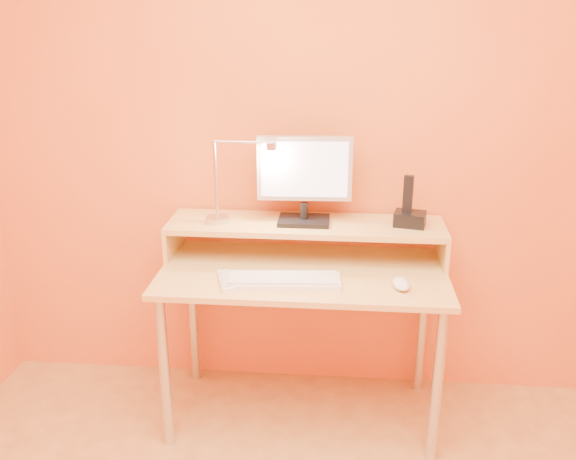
# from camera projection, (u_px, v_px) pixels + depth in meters

# --- Properties ---
(wall_back) EXTENTS (3.00, 0.04, 2.50)m
(wall_back) POSITION_uv_depth(u_px,v_px,m) (309.00, 130.00, 2.69)
(wall_back) COLOR orange
(wall_back) RESTS_ON floor
(desk_leg_fl) EXTENTS (0.04, 0.04, 0.69)m
(desk_leg_fl) POSITION_uv_depth(u_px,v_px,m) (165.00, 373.00, 2.51)
(desk_leg_fl) COLOR silver
(desk_leg_fl) RESTS_ON floor
(desk_leg_fr) EXTENTS (0.04, 0.04, 0.69)m
(desk_leg_fr) POSITION_uv_depth(u_px,v_px,m) (437.00, 387.00, 2.42)
(desk_leg_fr) COLOR silver
(desk_leg_fr) RESTS_ON floor
(desk_leg_bl) EXTENTS (0.04, 0.04, 0.69)m
(desk_leg_bl) POSITION_uv_depth(u_px,v_px,m) (193.00, 316.00, 2.98)
(desk_leg_bl) COLOR silver
(desk_leg_bl) RESTS_ON floor
(desk_leg_br) EXTENTS (0.04, 0.04, 0.69)m
(desk_leg_br) POSITION_uv_depth(u_px,v_px,m) (422.00, 326.00, 2.89)
(desk_leg_br) COLOR silver
(desk_leg_br) RESTS_ON floor
(desk_lower) EXTENTS (1.20, 0.60, 0.02)m
(desk_lower) POSITION_uv_depth(u_px,v_px,m) (303.00, 273.00, 2.58)
(desk_lower) COLOR tan
(desk_lower) RESTS_ON floor
(shelf_riser_left) EXTENTS (0.02, 0.30, 0.14)m
(shelf_riser_left) POSITION_uv_depth(u_px,v_px,m) (174.00, 238.00, 2.74)
(shelf_riser_left) COLOR tan
(shelf_riser_left) RESTS_ON desk_lower
(shelf_riser_right) EXTENTS (0.02, 0.30, 0.14)m
(shelf_riser_right) POSITION_uv_depth(u_px,v_px,m) (442.00, 247.00, 2.64)
(shelf_riser_right) COLOR tan
(shelf_riser_right) RESTS_ON desk_lower
(desk_shelf) EXTENTS (1.20, 0.30, 0.02)m
(desk_shelf) POSITION_uv_depth(u_px,v_px,m) (306.00, 225.00, 2.66)
(desk_shelf) COLOR tan
(desk_shelf) RESTS_ON desk_lower
(monitor_foot) EXTENTS (0.22, 0.16, 0.02)m
(monitor_foot) POSITION_uv_depth(u_px,v_px,m) (304.00, 220.00, 2.65)
(monitor_foot) COLOR black
(monitor_foot) RESTS_ON desk_shelf
(monitor_neck) EXTENTS (0.04, 0.04, 0.07)m
(monitor_neck) POSITION_uv_depth(u_px,v_px,m) (304.00, 211.00, 2.64)
(monitor_neck) COLOR black
(monitor_neck) RESTS_ON monitor_foot
(monitor_panel) EXTENTS (0.40, 0.05, 0.27)m
(monitor_panel) POSITION_uv_depth(u_px,v_px,m) (305.00, 169.00, 2.59)
(monitor_panel) COLOR #B6B6B6
(monitor_panel) RESTS_ON monitor_neck
(monitor_back) EXTENTS (0.36, 0.03, 0.23)m
(monitor_back) POSITION_uv_depth(u_px,v_px,m) (305.00, 167.00, 2.61)
(monitor_back) COLOR black
(monitor_back) RESTS_ON monitor_panel
(monitor_screen) EXTENTS (0.37, 0.02, 0.24)m
(monitor_screen) POSITION_uv_depth(u_px,v_px,m) (304.00, 170.00, 2.57)
(monitor_screen) COLOR white
(monitor_screen) RESTS_ON monitor_panel
(lamp_base) EXTENTS (0.10, 0.10, 0.02)m
(lamp_base) POSITION_uv_depth(u_px,v_px,m) (217.00, 219.00, 2.66)
(lamp_base) COLOR silver
(lamp_base) RESTS_ON desk_shelf
(lamp_post) EXTENTS (0.01, 0.01, 0.33)m
(lamp_post) POSITION_uv_depth(u_px,v_px,m) (216.00, 180.00, 2.60)
(lamp_post) COLOR silver
(lamp_post) RESTS_ON lamp_base
(lamp_arm) EXTENTS (0.24, 0.01, 0.01)m
(lamp_arm) POSITION_uv_depth(u_px,v_px,m) (243.00, 142.00, 2.53)
(lamp_arm) COLOR silver
(lamp_arm) RESTS_ON lamp_post
(lamp_head) EXTENTS (0.04, 0.04, 0.03)m
(lamp_head) POSITION_uv_depth(u_px,v_px,m) (272.00, 146.00, 2.53)
(lamp_head) COLOR silver
(lamp_head) RESTS_ON lamp_arm
(lamp_bulb) EXTENTS (0.03, 0.03, 0.00)m
(lamp_bulb) POSITION_uv_depth(u_px,v_px,m) (272.00, 150.00, 2.53)
(lamp_bulb) COLOR #FFEAC6
(lamp_bulb) RESTS_ON lamp_head
(phone_dock) EXTENTS (0.15, 0.13, 0.06)m
(phone_dock) POSITION_uv_depth(u_px,v_px,m) (410.00, 219.00, 2.61)
(phone_dock) COLOR black
(phone_dock) RESTS_ON desk_shelf
(phone_handset) EXTENTS (0.04, 0.03, 0.16)m
(phone_handset) POSITION_uv_depth(u_px,v_px,m) (408.00, 194.00, 2.57)
(phone_handset) COLOR black
(phone_handset) RESTS_ON phone_dock
(phone_led) EXTENTS (0.01, 0.00, 0.04)m
(phone_led) POSITION_uv_depth(u_px,v_px,m) (422.00, 223.00, 2.56)
(phone_led) COLOR #2525FC
(phone_led) RESTS_ON phone_dock
(keyboard) EXTENTS (0.46, 0.18, 0.02)m
(keyboard) POSITION_uv_depth(u_px,v_px,m) (283.00, 281.00, 2.44)
(keyboard) COLOR white
(keyboard) RESTS_ON desk_lower
(mouse) EXTENTS (0.08, 0.12, 0.04)m
(mouse) POSITION_uv_depth(u_px,v_px,m) (401.00, 284.00, 2.40)
(mouse) COLOR white
(mouse) RESTS_ON desk_lower
(remote_control) EXTENTS (0.10, 0.20, 0.02)m
(remote_control) POSITION_uv_depth(u_px,v_px,m) (226.00, 281.00, 2.45)
(remote_control) COLOR white
(remote_control) RESTS_ON desk_lower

